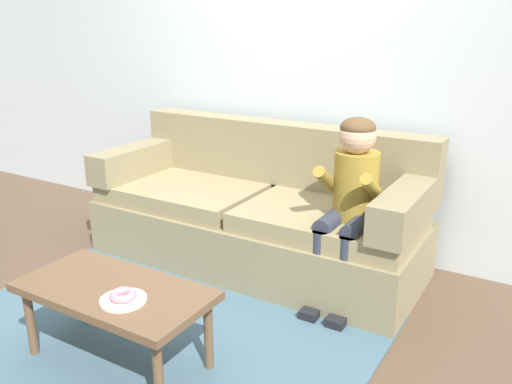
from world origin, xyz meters
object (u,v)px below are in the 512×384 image
Objects in this scene: coffee_table at (115,296)px; person_child at (350,194)px; couch at (259,215)px; donut at (123,295)px.

person_child is (0.72, 1.16, 0.31)m from coffee_table.
coffee_table is at bearing -89.73° from couch.
donut is at bearing -29.07° from coffee_table.
donut is (-0.59, -1.23, -0.23)m from person_child.
coffee_table is 0.86× the size of person_child.
coffee_table is 0.17m from donut.
donut is (0.14, -1.44, 0.11)m from couch.
person_child reaches higher than couch.
couch is 1.36m from coffee_table.
couch is at bearing 95.57° from donut.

